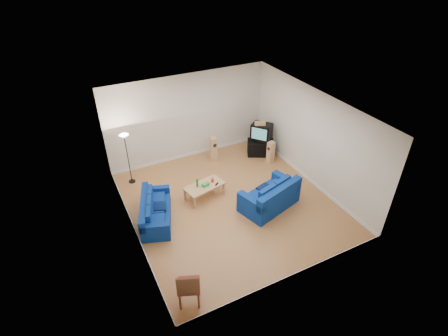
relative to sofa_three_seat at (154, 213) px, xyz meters
name	(u,v)px	position (x,y,z in m)	size (l,w,h in m)	color
room	(230,162)	(2.33, -0.33, 1.27)	(6.01, 6.51, 3.21)	brown
sofa_three_seat	(154,213)	(0.00, 0.00, 0.00)	(1.39, 2.05, 0.73)	navy
sofa_loveseat	(271,198)	(3.37, -1.04, 0.07)	(2.02, 1.47, 0.90)	navy
coffee_table	(204,187)	(1.76, 0.33, 0.13)	(1.35, 0.87, 0.45)	tan
bottle	(197,183)	(1.54, 0.37, 0.33)	(0.07, 0.07, 0.30)	#197233
tissue_box	(206,185)	(1.79, 0.30, 0.23)	(0.23, 0.13, 0.10)	green
red_canister	(212,180)	(2.07, 0.38, 0.25)	(0.09, 0.09, 0.13)	red
remote	(217,184)	(2.14, 0.21, 0.19)	(0.17, 0.05, 0.02)	black
tv_stand	(260,148)	(4.74, 1.78, 0.02)	(0.96, 0.53, 0.59)	black
av_receiver	(262,140)	(4.76, 1.75, 0.37)	(0.45, 0.36, 0.10)	black
television	(262,131)	(4.79, 1.83, 0.70)	(0.86, 0.90, 0.56)	black
centre_speaker	(260,123)	(4.69, 1.82, 1.05)	(0.39, 0.15, 0.14)	tan
speaker_left	(214,149)	(2.98, 2.21, 0.20)	(0.24, 0.31, 0.95)	tan
speaker_right	(271,152)	(4.78, 1.13, 0.15)	(0.29, 0.25, 0.84)	tan
floor_lamp	(125,144)	(-0.12, 2.22, 1.23)	(0.31, 0.31, 1.82)	black
dining_chair	(189,287)	(-0.15, -3.10, 0.32)	(0.66, 0.66, 1.05)	brown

